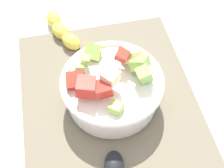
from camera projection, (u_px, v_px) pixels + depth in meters
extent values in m
plane|color=silver|center=(109.00, 100.00, 0.64)|extent=(2.40, 2.40, 0.00)
cube|color=#756B56|center=(109.00, 99.00, 0.64)|extent=(0.45, 0.37, 0.01)
cylinder|color=white|center=(112.00, 89.00, 0.61)|extent=(0.19, 0.19, 0.06)
torus|color=white|center=(112.00, 80.00, 0.59)|extent=(0.21, 0.21, 0.02)
cube|color=#A3CC6B|center=(85.00, 60.00, 0.59)|extent=(0.02, 0.02, 0.03)
cube|color=red|center=(104.00, 88.00, 0.54)|extent=(0.03, 0.03, 0.03)
cube|color=#BC3828|center=(76.00, 81.00, 0.57)|extent=(0.04, 0.04, 0.04)
cube|color=#9EC656|center=(117.00, 107.00, 0.54)|extent=(0.03, 0.03, 0.02)
cube|color=beige|center=(110.00, 77.00, 0.55)|extent=(0.04, 0.04, 0.03)
cube|color=beige|center=(131.00, 56.00, 0.60)|extent=(0.05, 0.05, 0.04)
cube|color=#93C160|center=(144.00, 75.00, 0.57)|extent=(0.03, 0.04, 0.04)
cube|color=red|center=(86.00, 87.00, 0.55)|extent=(0.05, 0.05, 0.03)
cube|color=#8CB74C|center=(92.00, 53.00, 0.62)|extent=(0.05, 0.04, 0.04)
cube|color=#93C160|center=(79.00, 71.00, 0.58)|extent=(0.03, 0.02, 0.03)
cube|color=#9EC656|center=(140.00, 63.00, 0.59)|extent=(0.05, 0.05, 0.04)
cube|color=#BC3828|center=(122.00, 55.00, 0.58)|extent=(0.04, 0.04, 0.02)
ellipsoid|color=black|center=(114.00, 165.00, 0.55)|extent=(0.06, 0.05, 0.01)
ellipsoid|color=yellow|center=(54.00, 19.00, 0.76)|extent=(0.06, 0.04, 0.04)
ellipsoid|color=yellow|center=(60.00, 31.00, 0.74)|extent=(0.06, 0.05, 0.04)
ellipsoid|color=yellow|center=(71.00, 41.00, 0.72)|extent=(0.07, 0.06, 0.04)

